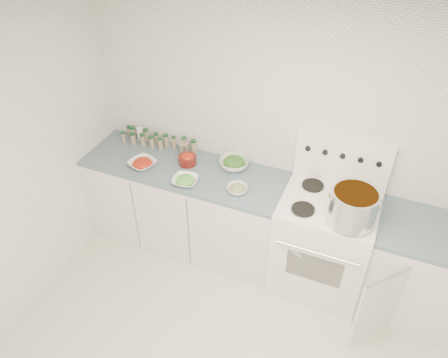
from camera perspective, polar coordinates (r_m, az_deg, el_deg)
room_walls at (r=2.36m, az=-1.37°, el=-6.09°), size 3.54×3.04×2.52m
counter_left at (r=4.17m, az=-4.92°, el=-3.48°), size 1.85×0.62×0.90m
stove at (r=3.85m, az=12.80°, el=-7.90°), size 0.76×0.70×1.36m
counter_right at (r=3.92m, az=24.63°, el=-11.20°), size 0.89×0.92×0.90m
stock_pot at (r=3.32m, az=16.51°, el=-3.38°), size 0.37×0.35×0.27m
bowl_tomato at (r=3.93m, az=-10.61°, el=2.02°), size 0.29×0.29×0.08m
bowl_snowpea at (r=3.69m, az=-5.10°, el=-0.19°), size 0.24×0.24×0.07m
bowl_broccoli at (r=3.85m, az=1.33°, el=2.12°), size 0.29×0.29×0.11m
bowl_zucchini at (r=3.59m, az=1.75°, el=-1.27°), size 0.21×0.21×0.07m
bowl_pepper at (r=3.91m, az=-4.79°, el=2.60°), size 0.16×0.16×0.10m
salt_canister at (r=4.30m, az=-10.88°, el=5.81°), size 0.08×0.08×0.12m
tin_can at (r=4.03m, az=-5.27°, el=3.93°), size 0.09×0.09×0.11m
spice_cluster at (r=4.19m, az=-9.20°, el=5.16°), size 0.74×0.16×0.14m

